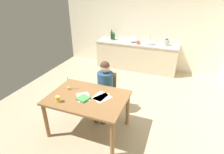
% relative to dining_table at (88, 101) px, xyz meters
% --- Properties ---
extents(ground_plane, '(5.20, 5.20, 0.04)m').
position_rel_dining_table_xyz_m(ground_plane, '(0.11, 0.94, -0.67)').
color(ground_plane, tan).
extents(wall_back, '(5.20, 0.12, 2.60)m').
position_rel_dining_table_xyz_m(wall_back, '(0.11, 3.54, 0.65)').
color(wall_back, silver).
rests_on(wall_back, ground).
extents(kitchen_counter, '(2.61, 0.64, 0.90)m').
position_rel_dining_table_xyz_m(kitchen_counter, '(0.11, 3.18, -0.20)').
color(kitchen_counter, beige).
rests_on(kitchen_counter, ground).
extents(dining_table, '(1.38, 0.97, 0.75)m').
position_rel_dining_table_xyz_m(dining_table, '(0.00, 0.00, 0.00)').
color(dining_table, olive).
rests_on(dining_table, ground).
extents(chair_at_table, '(0.43, 0.43, 0.88)m').
position_rel_dining_table_xyz_m(chair_at_table, '(0.07, 0.73, -0.16)').
color(chair_at_table, olive).
rests_on(chair_at_table, ground).
extents(person_seated, '(0.35, 0.61, 1.19)m').
position_rel_dining_table_xyz_m(person_seated, '(0.08, 0.58, 0.02)').
color(person_seated, navy).
rests_on(person_seated, ground).
extents(coffee_mug, '(0.12, 0.08, 0.11)m').
position_rel_dining_table_xyz_m(coffee_mug, '(-0.38, -0.32, 0.15)').
color(coffee_mug, '#F2CC4C').
rests_on(coffee_mug, dining_table).
extents(candlestick, '(0.06, 0.06, 0.28)m').
position_rel_dining_table_xyz_m(candlestick, '(-0.45, 0.10, 0.18)').
color(candlestick, gold).
rests_on(candlestick, dining_table).
extents(book_magazine, '(0.23, 0.23, 0.03)m').
position_rel_dining_table_xyz_m(book_magazine, '(-0.03, -0.10, 0.11)').
color(book_magazine, '#459A4F').
rests_on(book_magazine, dining_table).
extents(paper_letter, '(0.35, 0.36, 0.00)m').
position_rel_dining_table_xyz_m(paper_letter, '(-0.06, -0.03, 0.10)').
color(paper_letter, white).
rests_on(paper_letter, dining_table).
extents(paper_bill, '(0.26, 0.33, 0.00)m').
position_rel_dining_table_xyz_m(paper_bill, '(0.21, 0.10, 0.10)').
color(paper_bill, white).
rests_on(paper_bill, dining_table).
extents(paper_envelope, '(0.33, 0.36, 0.00)m').
position_rel_dining_table_xyz_m(paper_envelope, '(0.26, 0.06, 0.10)').
color(paper_envelope, white).
rests_on(paper_envelope, dining_table).
extents(sink_unit, '(0.36, 0.36, 0.24)m').
position_rel_dining_table_xyz_m(sink_unit, '(0.49, 3.19, 0.27)').
color(sink_unit, '#B2B7BC').
rests_on(sink_unit, kitchen_counter).
extents(bottle_oil, '(0.07, 0.07, 0.32)m').
position_rel_dining_table_xyz_m(bottle_oil, '(-0.79, 3.28, 0.38)').
color(bottle_oil, '#194C23').
rests_on(bottle_oil, kitchen_counter).
extents(bottle_vinegar, '(0.08, 0.08, 0.25)m').
position_rel_dining_table_xyz_m(bottle_vinegar, '(-0.70, 3.24, 0.35)').
color(bottle_vinegar, '#194C23').
rests_on(bottle_vinegar, kitchen_counter).
extents(mixing_bowl, '(0.26, 0.26, 0.12)m').
position_rel_dining_table_xyz_m(mixing_bowl, '(-0.02, 3.22, 0.30)').
color(mixing_bowl, white).
rests_on(mixing_bowl, kitchen_counter).
extents(stovetop_kettle, '(0.18, 0.18, 0.22)m').
position_rel_dining_table_xyz_m(stovetop_kettle, '(1.01, 3.18, 0.34)').
color(stovetop_kettle, '#B7BABF').
rests_on(stovetop_kettle, kitchen_counter).
extents(wine_glass_near_sink, '(0.07, 0.07, 0.15)m').
position_rel_dining_table_xyz_m(wine_glass_near_sink, '(0.16, 3.33, 0.35)').
color(wine_glass_near_sink, silver).
rests_on(wine_glass_near_sink, kitchen_counter).
extents(wine_glass_by_kettle, '(0.07, 0.07, 0.15)m').
position_rel_dining_table_xyz_m(wine_glass_by_kettle, '(0.06, 3.33, 0.35)').
color(wine_glass_by_kettle, silver).
rests_on(wine_glass_by_kettle, kitchen_counter).
extents(wine_glass_back_left, '(0.07, 0.07, 0.15)m').
position_rel_dining_table_xyz_m(wine_glass_back_left, '(-0.04, 3.33, 0.35)').
color(wine_glass_back_left, silver).
rests_on(wine_glass_back_left, kitchen_counter).
extents(wine_glass_back_right, '(0.07, 0.07, 0.15)m').
position_rel_dining_table_xyz_m(wine_glass_back_right, '(-0.11, 3.33, 0.35)').
color(wine_glass_back_right, silver).
rests_on(wine_glass_back_right, kitchen_counter).
extents(teacup_on_counter, '(0.13, 0.09, 0.10)m').
position_rel_dining_table_xyz_m(teacup_on_counter, '(0.18, 3.03, 0.30)').
color(teacup_on_counter, '#D84C3F').
rests_on(teacup_on_counter, kitchen_counter).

